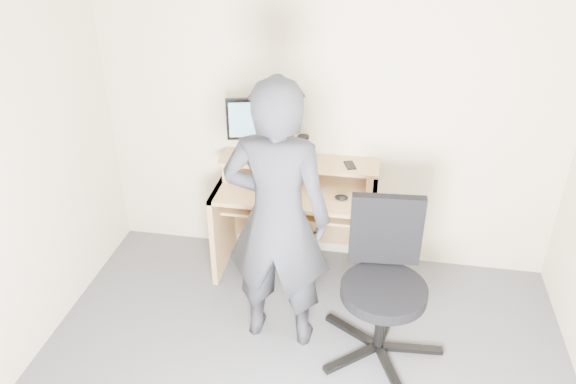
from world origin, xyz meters
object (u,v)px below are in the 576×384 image
(desk, at_px, (297,207))
(person, at_px, (277,219))
(office_chair, at_px, (384,276))
(monitor, at_px, (260,122))

(desk, height_order, person, person)
(office_chair, xyz_separation_m, person, (-0.68, -0.01, 0.36))
(desk, height_order, office_chair, office_chair)
(office_chair, relative_size, person, 0.56)
(office_chair, height_order, person, person)
(office_chair, bearing_deg, monitor, 134.44)
(desk, xyz_separation_m, person, (-0.00, -0.79, 0.38))
(monitor, xyz_separation_m, person, (0.30, -0.88, -0.26))
(monitor, relative_size, person, 0.26)
(desk, relative_size, person, 0.65)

